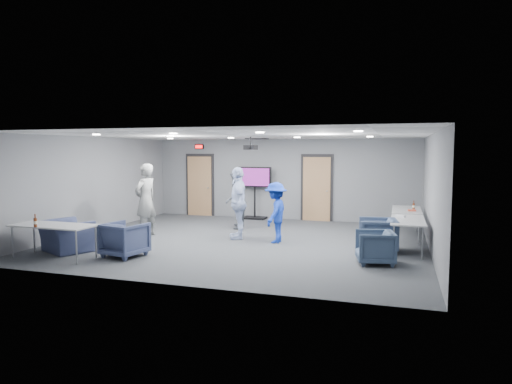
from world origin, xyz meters
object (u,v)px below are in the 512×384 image
(table_right_a, at_px, (407,211))
(person_b, at_px, (236,200))
(chair_front_a, at_px, (125,239))
(projector, at_px, (251,147))
(chair_right_b, at_px, (378,235))
(table_right_b, at_px, (408,221))
(tv_stand, at_px, (255,189))
(person_d, at_px, (276,213))
(chair_right_c, at_px, (375,247))
(table_front_left, at_px, (54,227))
(chair_front_b, at_px, (65,236))
(bottle_right, at_px, (414,206))
(person_c, at_px, (238,203))
(bottle_front, at_px, (35,222))
(person_a, at_px, (146,200))

(table_right_a, bearing_deg, person_b, 93.05)
(chair_front_a, xyz_separation_m, projector, (1.78, 3.41, 2.03))
(person_b, xyz_separation_m, chair_right_b, (4.17, -1.92, -0.47))
(table_right_b, height_order, tv_stand, tv_stand)
(chair_front_a, relative_size, projector, 2.35)
(person_d, bearing_deg, table_right_b, 92.00)
(person_d, bearing_deg, chair_right_c, 61.13)
(table_front_left, bearing_deg, chair_front_a, 24.89)
(table_right_a, bearing_deg, table_front_left, 124.41)
(chair_right_c, bearing_deg, person_b, -138.57)
(chair_right_c, height_order, chair_front_b, chair_front_b)
(tv_stand, bearing_deg, bottle_right, -19.40)
(tv_stand, distance_m, projector, 3.17)
(table_right_b, bearing_deg, chair_right_b, 112.99)
(person_c, relative_size, bottle_front, 6.86)
(chair_front_a, bearing_deg, person_a, -58.57)
(person_d, height_order, chair_front_b, person_d)
(bottle_front, height_order, tv_stand, tv_stand)
(chair_front_a, bearing_deg, person_d, -126.90)
(person_b, height_order, person_c, person_c)
(person_b, height_order, projector, projector)
(chair_front_b, bearing_deg, person_b, -97.40)
(table_right_b, distance_m, table_front_left, 7.89)
(person_a, xyz_separation_m, chair_front_a, (0.83, -2.26, -0.60))
(person_c, distance_m, table_right_a, 4.57)
(chair_front_a, height_order, table_right_b, chair_front_a)
(chair_right_c, xyz_separation_m, table_right_b, (0.65, 1.49, 0.34))
(person_a, height_order, table_right_b, person_a)
(table_right_a, distance_m, projector, 4.57)
(table_right_a, distance_m, bottle_right, 0.22)
(table_front_left, bearing_deg, person_d, 37.71)
(chair_right_c, relative_size, table_front_left, 0.41)
(person_a, bearing_deg, bottle_right, 119.52)
(person_b, height_order, bottle_front, person_b)
(table_right_a, bearing_deg, chair_right_c, 169.16)
(table_right_a, relative_size, bottle_front, 6.54)
(person_b, relative_size, chair_front_b, 1.56)
(person_a, relative_size, chair_right_b, 2.32)
(person_c, relative_size, table_right_b, 1.05)
(chair_right_c, distance_m, tv_stand, 6.71)
(chair_front_a, height_order, chair_front_b, chair_front_a)
(person_b, xyz_separation_m, table_right_b, (4.82, -1.64, -0.17))
(chair_right_b, bearing_deg, person_b, -122.16)
(table_front_left, xyz_separation_m, projector, (3.14, 4.01, 1.72))
(bottle_front, bearing_deg, table_right_a, 35.81)
(person_c, bearing_deg, table_right_a, 88.13)
(chair_right_b, relative_size, chair_front_b, 0.77)
(table_right_b, bearing_deg, person_c, 86.86)
(table_front_left, distance_m, bottle_front, 0.41)
(person_a, distance_m, person_b, 2.67)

